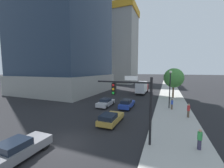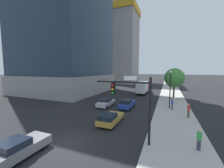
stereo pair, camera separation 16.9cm
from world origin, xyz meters
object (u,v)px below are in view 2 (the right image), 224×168
at_px(office_tower, 64,9).
at_px(traffic_light_pole, 132,97).
at_px(pedestrian_blue_shirt, 172,104).
at_px(pedestrian_green_shirt, 199,140).
at_px(car_gold, 110,118).
at_px(car_gray, 19,148).
at_px(car_blue, 127,104).
at_px(construction_building, 120,43).
at_px(street_lamp, 170,84).
at_px(pedestrian_red_shirt, 189,111).
at_px(box_truck, 143,87).
at_px(car_silver, 106,102).
at_px(street_tree, 174,78).

bearing_deg(office_tower, traffic_light_pole, -40.90).
height_order(office_tower, pedestrian_blue_shirt, office_tower).
relative_size(pedestrian_green_shirt, pedestrian_blue_shirt, 0.99).
xyz_separation_m(traffic_light_pole, car_gold, (-3.33, 3.30, -3.35)).
height_order(car_gray, car_blue, car_blue).
relative_size(construction_building, car_blue, 9.24).
bearing_deg(construction_building, traffic_light_pole, -70.17).
bearing_deg(car_gold, street_lamp, 54.94).
height_order(office_tower, street_lamp, office_tower).
bearing_deg(car_gray, street_lamp, 59.78).
distance_m(construction_building, pedestrian_red_shirt, 53.99).
distance_m(pedestrian_red_shirt, pedestrian_blue_shirt, 3.72).
bearing_deg(box_truck, car_blue, -90.00).
distance_m(car_silver, car_gold, 7.86).
bearing_deg(car_gray, box_truck, 83.14).
relative_size(street_lamp, box_truck, 0.76).
distance_m(car_silver, pedestrian_green_shirt, 15.48).
xyz_separation_m(office_tower, street_tree, (28.77, 0.69, -18.58)).
xyz_separation_m(construction_building, traffic_light_pole, (19.21, -53.26, -14.96)).
height_order(construction_building, traffic_light_pole, construction_building).
xyz_separation_m(pedestrian_green_shirt, pedestrian_blue_shirt, (-1.60, 11.21, 0.01)).
xyz_separation_m(traffic_light_pole, box_truck, (-3.33, 25.78, -2.23)).
bearing_deg(box_truck, pedestrian_red_shirt, -62.90).
bearing_deg(construction_building, street_lamp, -61.19).
bearing_deg(car_silver, office_tower, 147.74).
bearing_deg(car_gold, box_truck, 90.00).
height_order(street_lamp, street_tree, street_tree).
height_order(car_blue, box_truck, box_truck).
relative_size(traffic_light_pole, box_truck, 0.71).
height_order(street_lamp, car_blue, street_lamp).
height_order(car_gold, pedestrian_red_shirt, pedestrian_red_shirt).
xyz_separation_m(car_gold, pedestrian_red_shirt, (8.75, 5.38, 0.41)).
bearing_deg(construction_building, car_blue, -69.61).
bearing_deg(car_gold, construction_building, 107.63).
relative_size(street_tree, car_gold, 1.52).
relative_size(construction_building, street_tree, 6.37).
xyz_separation_m(office_tower, car_silver, (17.63, -11.13, -22.44)).
bearing_deg(car_blue, box_truck, 90.00).
height_order(traffic_light_pole, car_blue, traffic_light_pole).
xyz_separation_m(construction_building, car_silver, (12.18, -43.03, -18.29)).
bearing_deg(car_gray, pedestrian_blue_shirt, 57.85).
bearing_deg(traffic_light_pole, car_gold, 135.29).
height_order(construction_building, pedestrian_red_shirt, construction_building).
height_order(pedestrian_green_shirt, pedestrian_blue_shirt, pedestrian_blue_shirt).
distance_m(car_silver, box_truck, 16.02).
bearing_deg(street_lamp, pedestrian_blue_shirt, -60.01).
relative_size(construction_building, street_lamp, 6.88).
bearing_deg(traffic_light_pole, car_blue, 107.54).
height_order(traffic_light_pole, pedestrian_blue_shirt, traffic_light_pole).
bearing_deg(pedestrian_red_shirt, street_tree, 95.58).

